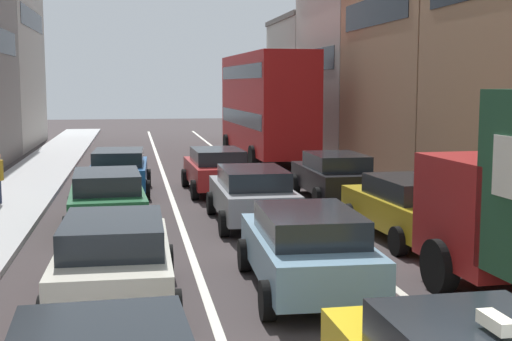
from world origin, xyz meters
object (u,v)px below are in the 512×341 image
(wagon_left_lane_second, at_px, (114,258))
(coupe_centre_lane_fourth, at_px, (217,169))
(sedan_centre_lane_second, at_px, (307,248))
(sedan_left_lane_third, at_px, (107,198))
(bus_mid_queue_primary, at_px, (265,101))
(hatchback_centre_lane_third, at_px, (252,194))
(sedan_right_lane_behind_truck, at_px, (410,206))
(wagon_right_lane_far, at_px, (335,175))
(sedan_left_lane_fourth, at_px, (119,170))

(wagon_left_lane_second, xyz_separation_m, coupe_centre_lane_fourth, (3.12, 11.80, 0.00))
(sedan_centre_lane_second, height_order, sedan_left_lane_third, same)
(coupe_centre_lane_fourth, height_order, bus_mid_queue_primary, bus_mid_queue_primary)
(wagon_left_lane_second, xyz_separation_m, sedan_left_lane_third, (-0.32, 6.25, 0.00))
(sedan_left_lane_third, height_order, coupe_centre_lane_fourth, same)
(sedan_centre_lane_second, relative_size, hatchback_centre_lane_third, 1.01)
(sedan_right_lane_behind_truck, bearing_deg, wagon_right_lane_far, -1.75)
(wagon_right_lane_far, bearing_deg, bus_mid_queue_primary, -0.32)
(sedan_centre_lane_second, distance_m, sedan_left_lane_third, 7.09)
(sedan_centre_lane_second, relative_size, coupe_centre_lane_fourth, 1.00)
(sedan_centre_lane_second, relative_size, sedan_left_lane_fourth, 1.00)
(sedan_right_lane_behind_truck, relative_size, wagon_right_lane_far, 1.02)
(sedan_centre_lane_second, relative_size, wagon_left_lane_second, 1.01)
(sedan_right_lane_behind_truck, height_order, wagon_right_lane_far, same)
(sedan_left_lane_fourth, xyz_separation_m, bus_mid_queue_primary, (6.77, 9.42, 2.03))
(sedan_left_lane_fourth, height_order, sedan_right_lane_behind_truck, same)
(hatchback_centre_lane_third, bearing_deg, sedan_left_lane_third, 90.83)
(coupe_centre_lane_fourth, distance_m, bus_mid_queue_primary, 10.48)
(sedan_centre_lane_second, xyz_separation_m, sedan_right_lane_behind_truck, (3.41, 3.63, 0.00))
(sedan_left_lane_third, xyz_separation_m, coupe_centre_lane_fourth, (3.45, 5.55, 0.00))
(coupe_centre_lane_fourth, distance_m, wagon_right_lane_far, 4.14)
(wagon_left_lane_second, bearing_deg, sedan_left_lane_fourth, 1.36)
(sedan_centre_lane_second, distance_m, coupe_centre_lane_fourth, 11.62)
(wagon_right_lane_far, relative_size, bus_mid_queue_primary, 0.41)
(coupe_centre_lane_fourth, xyz_separation_m, bus_mid_queue_primary, (3.52, 9.66, 2.03))
(bus_mid_queue_primary, bearing_deg, sedan_right_lane_behind_truck, 178.49)
(sedan_centre_lane_second, bearing_deg, sedan_left_lane_third, 33.06)
(sedan_left_lane_fourth, relative_size, wagon_right_lane_far, 1.01)
(wagon_left_lane_second, bearing_deg, bus_mid_queue_primary, -16.47)
(hatchback_centre_lane_third, distance_m, coupe_centre_lane_fourth, 5.52)
(coupe_centre_lane_fourth, xyz_separation_m, sedan_right_lane_behind_truck, (3.61, -7.99, 0.00))
(sedan_centre_lane_second, xyz_separation_m, sedan_left_lane_third, (-3.65, 6.07, 0.00))
(wagon_left_lane_second, distance_m, sedan_right_lane_behind_truck, 7.74)
(wagon_left_lane_second, relative_size, wagon_right_lane_far, 1.00)
(sedan_centre_lane_second, relative_size, sedan_right_lane_behind_truck, 0.99)
(hatchback_centre_lane_third, relative_size, bus_mid_queue_primary, 0.41)
(sedan_left_lane_third, bearing_deg, coupe_centre_lane_fourth, -34.52)
(wagon_left_lane_second, bearing_deg, coupe_centre_lane_fourth, -14.09)
(wagon_left_lane_second, height_order, sedan_right_lane_behind_truck, same)
(sedan_centre_lane_second, height_order, wagon_left_lane_second, same)
(sedan_left_lane_third, distance_m, sedan_left_lane_fourth, 5.79)
(hatchback_centre_lane_third, xyz_separation_m, bus_mid_queue_primary, (3.25, 15.18, 2.03))
(wagon_left_lane_second, height_order, wagon_right_lane_far, same)
(wagon_left_lane_second, xyz_separation_m, sedan_right_lane_behind_truck, (6.74, 3.81, 0.00))
(coupe_centre_lane_fourth, relative_size, wagon_right_lane_far, 1.01)
(sedan_right_lane_behind_truck, xyz_separation_m, wagon_right_lane_far, (-0.13, 5.75, 0.00))
(coupe_centre_lane_fourth, distance_m, sedan_left_lane_fourth, 3.26)
(sedan_centre_lane_second, xyz_separation_m, wagon_right_lane_far, (3.28, 9.38, 0.00))
(sedan_left_lane_fourth, bearing_deg, sedan_left_lane_third, 179.98)
(wagon_right_lane_far, bearing_deg, sedan_left_lane_fourth, 69.67)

